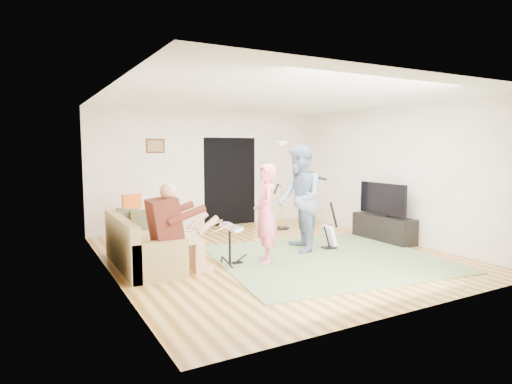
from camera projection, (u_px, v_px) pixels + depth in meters
floor at (275, 254)px, 7.51m from camera, size 6.00×6.00×0.00m
walls at (275, 178)px, 7.37m from camera, size 5.50×6.00×2.70m
ceiling at (276, 98)px, 7.23m from camera, size 6.00×6.00×0.00m
window_blinds at (107, 170)px, 6.21m from camera, size 0.00×2.05×2.05m
doorway at (230, 182)px, 10.27m from camera, size 2.10×0.00×2.10m
picture_frame at (155, 146)px, 9.32m from camera, size 0.42×0.03×0.32m
area_rug at (326, 258)px, 7.21m from camera, size 3.98×3.71×0.02m
sofa at (138, 250)px, 6.73m from camera, size 0.81×1.98×0.80m
drummer at (177, 238)px, 6.33m from camera, size 0.89×0.50×1.36m
drum_kit at (230, 247)px, 6.77m from camera, size 0.36×0.64×0.66m
singer at (266, 214)px, 6.88m from camera, size 0.57×0.69×1.61m
microphone at (276, 189)px, 6.93m from camera, size 0.06×0.06×0.24m
guitarist at (300, 199)px, 7.63m from camera, size 1.00×1.12×1.92m
guitar_held at (309, 179)px, 7.69m from camera, size 0.32×0.60×0.26m
guitar_spare at (330, 236)px, 7.88m from camera, size 0.31×0.28×0.87m
torchiere_lamp at (282, 169)px, 9.72m from camera, size 0.36×0.36×2.01m
dining_chair at (137, 227)px, 8.20m from camera, size 0.53×0.56×0.97m
tv_cabinet at (383, 228)px, 8.60m from camera, size 0.40×1.40×0.50m
television at (383, 199)px, 8.52m from camera, size 0.06×1.18×0.63m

